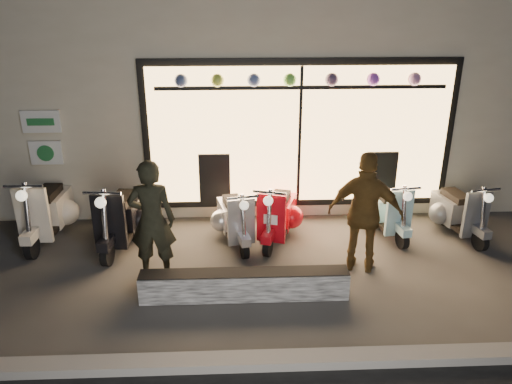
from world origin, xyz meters
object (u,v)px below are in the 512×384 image
scooter_red (279,213)px  man (152,220)px  woman (365,213)px  scooter_silver (234,217)px  graffiti_barrier (244,285)px

scooter_red → man: man is taller
scooter_red → man: size_ratio=0.80×
man → woman: bearing=-177.8°
scooter_silver → graffiti_barrier: bearing=-98.5°
scooter_silver → woman: size_ratio=0.75×
woman → graffiti_barrier: bearing=39.3°
scooter_silver → scooter_red: (0.75, 0.07, 0.02)m
scooter_silver → scooter_red: 0.75m
scooter_silver → woman: woman is taller
scooter_red → woman: bearing=-27.8°
graffiti_barrier → scooter_silver: (-0.13, 1.79, 0.19)m
graffiti_barrier → woman: woman is taller
scooter_silver → man: size_ratio=0.76×
graffiti_barrier → woman: size_ratio=1.53×
scooter_silver → woman: bearing=-42.7°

